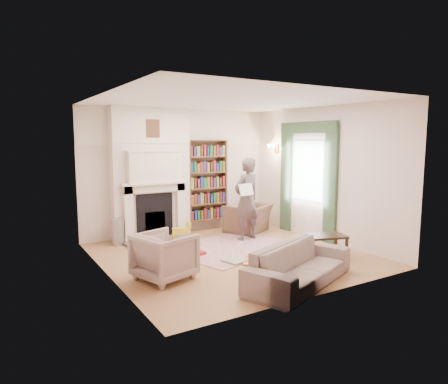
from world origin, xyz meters
TOP-DOWN VIEW (x-y plane):
  - floor at (0.00, 0.00)m, footprint 4.50×4.50m
  - ceiling at (0.00, 0.00)m, footprint 4.50×4.50m
  - wall_back at (0.00, 2.25)m, footprint 4.50×0.00m
  - wall_front at (0.00, -2.25)m, footprint 4.50×0.00m
  - wall_left at (-2.25, 0.00)m, footprint 0.00×4.50m
  - wall_right at (2.25, 0.00)m, footprint 0.00×4.50m
  - fireplace at (-0.75, 2.05)m, footprint 1.70×0.58m
  - bookcase at (0.65, 2.12)m, footprint 1.00×0.24m
  - window at (2.23, 0.40)m, footprint 0.02×0.90m
  - curtain_left at (2.20, -0.30)m, footprint 0.07×0.32m
  - curtain_right at (2.20, 1.10)m, footprint 0.07×0.32m
  - pelmet at (2.19, 0.40)m, footprint 0.09×1.70m
  - wall_sconce at (2.03, 1.50)m, footprint 0.20×0.24m
  - rug at (0.29, 0.44)m, footprint 2.69×2.30m
  - armchair_reading at (1.35, 1.41)m, footprint 1.25×1.19m
  - armchair_left at (-1.54, -0.56)m, footprint 0.99×0.98m
  - sofa at (0.07, -1.78)m, footprint 2.16×1.46m
  - man_reading at (0.90, 0.81)m, footprint 0.70×0.52m
  - newspaper at (0.75, 0.61)m, footprint 0.37×0.16m
  - coffee_table at (1.28, -1.09)m, footprint 0.81×0.65m
  - paraffin_heater at (-1.59, 1.78)m, footprint 0.30×0.30m
  - rocking_horse at (-0.47, 1.20)m, footprint 0.55×0.34m
  - board_game at (-0.16, -0.39)m, footprint 0.45×0.45m
  - game_box_lid at (-0.54, 0.31)m, footprint 0.32×0.23m
  - comic_annuals at (0.24, -0.43)m, footprint 0.75×0.59m

SIDE VIEW (x-z plane):
  - floor at x=0.00m, z-range 0.00..0.00m
  - rug at x=0.29m, z-range 0.00..0.01m
  - comic_annuals at x=0.24m, z-range 0.01..0.03m
  - board_game at x=-0.16m, z-range 0.01..0.04m
  - game_box_lid at x=-0.54m, z-range 0.01..0.06m
  - rocking_horse at x=-0.47m, z-range 0.00..0.45m
  - coffee_table at x=1.28m, z-range 0.00..0.45m
  - paraffin_heater at x=-1.59m, z-range 0.00..0.55m
  - sofa at x=0.07m, z-range 0.00..0.59m
  - armchair_reading at x=1.35m, z-range 0.00..0.63m
  - armchair_left at x=-1.54m, z-range 0.00..0.72m
  - man_reading at x=0.90m, z-range 0.00..1.75m
  - newspaper at x=0.75m, z-range 0.99..1.23m
  - bookcase at x=0.65m, z-range 0.25..2.10m
  - curtain_left at x=2.20m, z-range 0.00..2.40m
  - curtain_right at x=2.20m, z-range 0.00..2.40m
  - fireplace at x=-0.75m, z-range -0.01..2.79m
  - wall_back at x=0.00m, z-range -0.85..3.65m
  - wall_front at x=0.00m, z-range -0.85..3.65m
  - wall_left at x=-2.25m, z-range -0.85..3.65m
  - wall_right at x=2.25m, z-range -0.85..3.65m
  - window at x=2.23m, z-range 0.80..2.10m
  - wall_sconce at x=2.03m, z-range 1.78..2.02m
  - pelmet at x=2.19m, z-range 2.26..2.50m
  - ceiling at x=0.00m, z-range 2.80..2.80m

